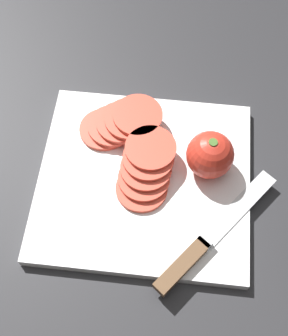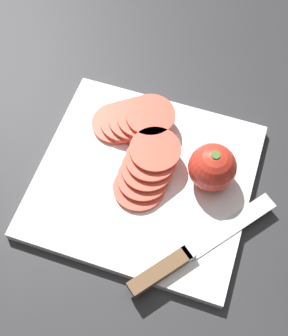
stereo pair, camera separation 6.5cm
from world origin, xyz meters
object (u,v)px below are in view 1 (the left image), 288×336
Objects in this scene: knife at (196,252)px; tomato_slice_stack_near at (146,168)px; tomato_slice_stack_far at (121,122)px; whole_tomato at (210,155)px.

tomato_slice_stack_near reaches higher than knife.
tomato_slice_stack_far is at bearing -57.67° from tomato_slice_stack_near.
whole_tomato is 0.09m from tomato_slice_stack_near.
whole_tomato reaches higher than tomato_slice_stack_far.
tomato_slice_stack_near is at bearing 73.19° from knife.
tomato_slice_stack_near is at bearing 13.82° from whole_tomato.
whole_tomato is 0.55× the size of tomato_slice_stack_far.
knife is at bearing 85.80° from whole_tomato.
whole_tomato is 0.55× the size of tomato_slice_stack_near.
tomato_slice_stack_far is at bearing -21.16° from whole_tomato.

